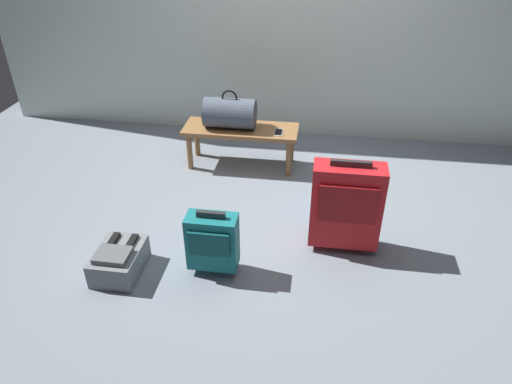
{
  "coord_description": "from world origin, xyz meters",
  "views": [
    {
      "loc": [
        0.28,
        -2.88,
        2.07
      ],
      "look_at": [
        -0.14,
        -0.04,
        0.25
      ],
      "focal_mm": 32.75,
      "sensor_mm": 36.0,
      "label": 1
    }
  ],
  "objects_px": {
    "bench": "(241,133)",
    "cell_phone": "(279,132)",
    "suitcase_small_teal": "(212,241)",
    "suitcase_upright_red": "(346,205)",
    "duffel_bag_slate": "(230,113)",
    "backpack_grey": "(119,260)",
    "backpack_navy": "(338,204)"
  },
  "relations": [
    {
      "from": "backpack_grey",
      "to": "backpack_navy",
      "type": "distance_m",
      "value": 1.64
    },
    {
      "from": "suitcase_small_teal",
      "to": "cell_phone",
      "type": "bearing_deg",
      "value": 78.76
    },
    {
      "from": "bench",
      "to": "suitcase_upright_red",
      "type": "height_order",
      "value": "suitcase_upright_red"
    },
    {
      "from": "bench",
      "to": "backpack_grey",
      "type": "xyz_separation_m",
      "value": [
        -0.53,
        -1.53,
        -0.22
      ]
    },
    {
      "from": "bench",
      "to": "cell_phone",
      "type": "relative_size",
      "value": 6.94
    },
    {
      "from": "suitcase_upright_red",
      "to": "backpack_grey",
      "type": "height_order",
      "value": "suitcase_upright_red"
    },
    {
      "from": "duffel_bag_slate",
      "to": "backpack_navy",
      "type": "xyz_separation_m",
      "value": [
        0.95,
        -0.67,
        -0.4
      ]
    },
    {
      "from": "duffel_bag_slate",
      "to": "suitcase_upright_red",
      "type": "bearing_deg",
      "value": -47.25
    },
    {
      "from": "duffel_bag_slate",
      "to": "cell_phone",
      "type": "distance_m",
      "value": 0.45
    },
    {
      "from": "duffel_bag_slate",
      "to": "suitcase_upright_red",
      "type": "relative_size",
      "value": 0.65
    },
    {
      "from": "bench",
      "to": "suitcase_small_teal",
      "type": "distance_m",
      "value": 1.44
    },
    {
      "from": "suitcase_upright_red",
      "to": "backpack_navy",
      "type": "distance_m",
      "value": 0.47
    },
    {
      "from": "suitcase_small_teal",
      "to": "backpack_grey",
      "type": "height_order",
      "value": "suitcase_small_teal"
    },
    {
      "from": "bench",
      "to": "suitcase_small_teal",
      "type": "xyz_separation_m",
      "value": [
        0.07,
        -1.43,
        -0.07
      ]
    },
    {
      "from": "cell_phone",
      "to": "suitcase_upright_red",
      "type": "distance_m",
      "value": 1.15
    },
    {
      "from": "bench",
      "to": "backpack_grey",
      "type": "bearing_deg",
      "value": -109.2
    },
    {
      "from": "bench",
      "to": "cell_phone",
      "type": "height_order",
      "value": "cell_phone"
    },
    {
      "from": "backpack_navy",
      "to": "bench",
      "type": "bearing_deg",
      "value": 141.91
    },
    {
      "from": "suitcase_small_teal",
      "to": "backpack_grey",
      "type": "bearing_deg",
      "value": -170.43
    },
    {
      "from": "bench",
      "to": "cell_phone",
      "type": "xyz_separation_m",
      "value": [
        0.34,
        -0.06,
        0.06
      ]
    },
    {
      "from": "bench",
      "to": "backpack_navy",
      "type": "height_order",
      "value": "bench"
    },
    {
      "from": "suitcase_small_teal",
      "to": "bench",
      "type": "bearing_deg",
      "value": 92.62
    },
    {
      "from": "bench",
      "to": "cell_phone",
      "type": "distance_m",
      "value": 0.35
    },
    {
      "from": "backpack_grey",
      "to": "bench",
      "type": "bearing_deg",
      "value": 70.8
    },
    {
      "from": "bench",
      "to": "suitcase_small_teal",
      "type": "bearing_deg",
      "value": -87.38
    },
    {
      "from": "cell_phone",
      "to": "backpack_grey",
      "type": "bearing_deg",
      "value": -120.6
    },
    {
      "from": "cell_phone",
      "to": "backpack_grey",
      "type": "relative_size",
      "value": 0.38
    },
    {
      "from": "duffel_bag_slate",
      "to": "suitcase_upright_red",
      "type": "height_order",
      "value": "duffel_bag_slate"
    },
    {
      "from": "suitcase_upright_red",
      "to": "cell_phone",
      "type": "bearing_deg",
      "value": 118.82
    },
    {
      "from": "cell_phone",
      "to": "suitcase_small_teal",
      "type": "relative_size",
      "value": 0.31
    },
    {
      "from": "duffel_bag_slate",
      "to": "suitcase_small_teal",
      "type": "bearing_deg",
      "value": -83.74
    },
    {
      "from": "duffel_bag_slate",
      "to": "suitcase_small_teal",
      "type": "distance_m",
      "value": 1.46
    }
  ]
}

